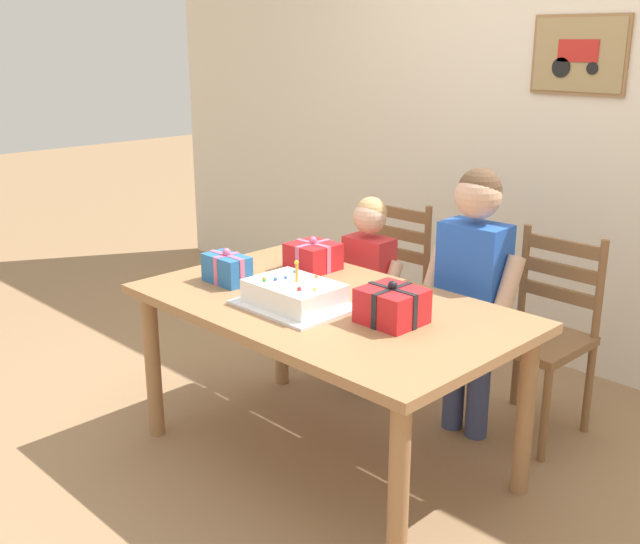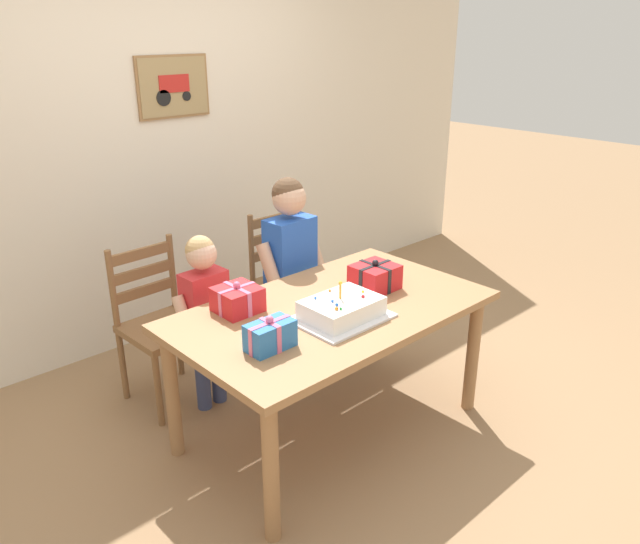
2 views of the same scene
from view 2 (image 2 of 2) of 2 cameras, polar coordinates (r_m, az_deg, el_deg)
ground_plane at (r=3.48m, az=0.99°, el=-14.16°), size 20.00×20.00×0.00m
back_wall at (r=4.26m, az=-15.11°, el=11.05°), size 6.40×0.11×2.60m
dining_table at (r=3.14m, az=1.06°, el=-4.69°), size 1.59×0.94×0.73m
birthday_cake at (r=2.97m, az=2.00°, el=-3.47°), size 0.44×0.34×0.19m
gift_box_red_large at (r=2.71m, az=-4.61°, el=-5.83°), size 0.22×0.13×0.16m
gift_box_beside_cake at (r=3.31m, az=5.06°, el=-0.45°), size 0.22×0.21×0.17m
gift_box_corner_small at (r=3.07m, az=-7.60°, el=-2.51°), size 0.21×0.20×0.16m
chair_left at (r=3.63m, az=-14.39°, el=-4.63°), size 0.44×0.44×0.92m
chair_right at (r=4.11m, az=-2.85°, el=-0.74°), size 0.43×0.43×0.92m
child_older at (r=3.70m, az=-2.73°, el=1.36°), size 0.45×0.26×1.23m
child_younger at (r=3.42m, az=-10.49°, el=-3.13°), size 0.37×0.22×1.02m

